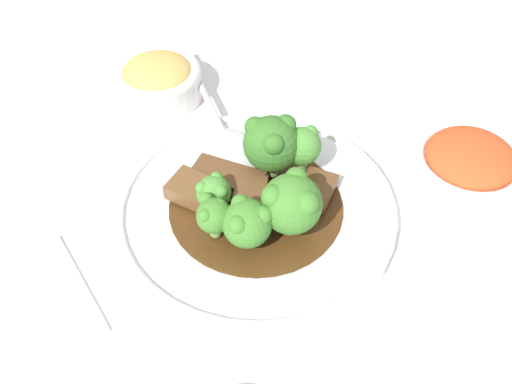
{
  "coord_description": "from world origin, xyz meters",
  "views": [
    {
      "loc": [
        0.26,
        -0.27,
        0.44
      ],
      "look_at": [
        0.0,
        0.0,
        0.03
      ],
      "focal_mm": 42.0,
      "sensor_mm": 36.0,
      "label": 1
    }
  ],
  "objects_px": {
    "beef_strip_3": "(226,178)",
    "broccoli_floret_0": "(291,203)",
    "broccoli_floret_2": "(271,143)",
    "side_bowl_appetizer": "(158,80)",
    "beef_strip_4": "(288,196)",
    "side_bowl_kimchi": "(467,169)",
    "beef_strip_2": "(316,190)",
    "beef_strip_1": "(250,205)",
    "broccoli_floret_1": "(247,222)",
    "broccoli_floret_3": "(214,192)",
    "serving_spoon": "(229,142)",
    "beef_strip_0": "(195,190)",
    "main_plate": "(256,209)",
    "broccoli_floret_5": "(298,143)",
    "broccoli_floret_4": "(211,213)"
  },
  "relations": [
    {
      "from": "beef_strip_3",
      "to": "broccoli_floret_0",
      "type": "relative_size",
      "value": 1.29
    },
    {
      "from": "beef_strip_3",
      "to": "broccoli_floret_2",
      "type": "relative_size",
      "value": 1.2
    },
    {
      "from": "side_bowl_appetizer",
      "to": "beef_strip_4",
      "type": "bearing_deg",
      "value": -7.14
    },
    {
      "from": "side_bowl_kimchi",
      "to": "beef_strip_2",
      "type": "bearing_deg",
      "value": -127.16
    },
    {
      "from": "beef_strip_1",
      "to": "broccoli_floret_1",
      "type": "height_order",
      "value": "broccoli_floret_1"
    },
    {
      "from": "side_bowl_kimchi",
      "to": "broccoli_floret_3",
      "type": "bearing_deg",
      "value": -126.12
    },
    {
      "from": "serving_spoon",
      "to": "beef_strip_3",
      "type": "bearing_deg",
      "value": -46.52
    },
    {
      "from": "beef_strip_0",
      "to": "beef_strip_4",
      "type": "xyz_separation_m",
      "value": [
        0.07,
        0.06,
        -0.0
      ]
    },
    {
      "from": "main_plate",
      "to": "beef_strip_3",
      "type": "distance_m",
      "value": 0.04
    },
    {
      "from": "beef_strip_0",
      "to": "serving_spoon",
      "type": "relative_size",
      "value": 0.25
    },
    {
      "from": "beef_strip_1",
      "to": "beef_strip_2",
      "type": "height_order",
      "value": "beef_strip_1"
    },
    {
      "from": "broccoli_floret_1",
      "to": "serving_spoon",
      "type": "relative_size",
      "value": 0.21
    },
    {
      "from": "main_plate",
      "to": "broccoli_floret_1",
      "type": "height_order",
      "value": "broccoli_floret_1"
    },
    {
      "from": "main_plate",
      "to": "beef_strip_0",
      "type": "relative_size",
      "value": 4.81
    },
    {
      "from": "beef_strip_4",
      "to": "broccoli_floret_0",
      "type": "height_order",
      "value": "broccoli_floret_0"
    },
    {
      "from": "beef_strip_4",
      "to": "broccoli_floret_5",
      "type": "xyz_separation_m",
      "value": [
        -0.02,
        0.04,
        0.03
      ]
    },
    {
      "from": "broccoli_floret_0",
      "to": "serving_spoon",
      "type": "xyz_separation_m",
      "value": [
        -0.12,
        0.04,
        -0.03
      ]
    },
    {
      "from": "serving_spoon",
      "to": "side_bowl_kimchi",
      "type": "distance_m",
      "value": 0.24
    },
    {
      "from": "beef_strip_0",
      "to": "broccoli_floret_3",
      "type": "relative_size",
      "value": 1.52
    },
    {
      "from": "broccoli_floret_1",
      "to": "broccoli_floret_5",
      "type": "distance_m",
      "value": 0.11
    },
    {
      "from": "broccoli_floret_2",
      "to": "beef_strip_3",
      "type": "bearing_deg",
      "value": -115.12
    },
    {
      "from": "broccoli_floret_3",
      "to": "broccoli_floret_5",
      "type": "xyz_separation_m",
      "value": [
        0.02,
        0.09,
        0.01
      ]
    },
    {
      "from": "broccoli_floret_3",
      "to": "broccoli_floret_5",
      "type": "distance_m",
      "value": 0.1
    },
    {
      "from": "beef_strip_2",
      "to": "main_plate",
      "type": "bearing_deg",
      "value": -122.9
    },
    {
      "from": "beef_strip_1",
      "to": "beef_strip_3",
      "type": "height_order",
      "value": "beef_strip_1"
    },
    {
      "from": "beef_strip_0",
      "to": "beef_strip_3",
      "type": "xyz_separation_m",
      "value": [
        0.01,
        0.03,
        -0.0
      ]
    },
    {
      "from": "broccoli_floret_5",
      "to": "broccoli_floret_2",
      "type": "bearing_deg",
      "value": -122.34
    },
    {
      "from": "broccoli_floret_1",
      "to": "broccoli_floret_4",
      "type": "xyz_separation_m",
      "value": [
        -0.03,
        -0.01,
        -0.0
      ]
    },
    {
      "from": "main_plate",
      "to": "beef_strip_2",
      "type": "distance_m",
      "value": 0.06
    },
    {
      "from": "beef_strip_0",
      "to": "serving_spoon",
      "type": "xyz_separation_m",
      "value": [
        -0.03,
        0.07,
        -0.0
      ]
    },
    {
      "from": "beef_strip_2",
      "to": "broccoli_floret_5",
      "type": "height_order",
      "value": "broccoli_floret_5"
    },
    {
      "from": "side_bowl_appetizer",
      "to": "broccoli_floret_0",
      "type": "bearing_deg",
      "value": -11.76
    },
    {
      "from": "beef_strip_3",
      "to": "broccoli_floret_0",
      "type": "bearing_deg",
      "value": 1.24
    },
    {
      "from": "beef_strip_1",
      "to": "broccoli_floret_0",
      "type": "bearing_deg",
      "value": 14.36
    },
    {
      "from": "beef_strip_3",
      "to": "side_bowl_kimchi",
      "type": "xyz_separation_m",
      "value": [
        0.16,
        0.17,
        0.0
      ]
    },
    {
      "from": "broccoli_floret_4",
      "to": "serving_spoon",
      "type": "distance_m",
      "value": 0.11
    },
    {
      "from": "beef_strip_3",
      "to": "side_bowl_appetizer",
      "type": "xyz_separation_m",
      "value": [
        -0.17,
        0.05,
        -0.0
      ]
    },
    {
      "from": "beef_strip_1",
      "to": "serving_spoon",
      "type": "height_order",
      "value": "beef_strip_1"
    },
    {
      "from": "side_bowl_kimchi",
      "to": "side_bowl_appetizer",
      "type": "relative_size",
      "value": 1.13
    },
    {
      "from": "broccoli_floret_4",
      "to": "serving_spoon",
      "type": "height_order",
      "value": "broccoli_floret_4"
    },
    {
      "from": "beef_strip_1",
      "to": "broccoli_floret_4",
      "type": "relative_size",
      "value": 1.66
    },
    {
      "from": "beef_strip_1",
      "to": "beef_strip_4",
      "type": "height_order",
      "value": "beef_strip_1"
    },
    {
      "from": "main_plate",
      "to": "serving_spoon",
      "type": "xyz_separation_m",
      "value": [
        -0.08,
        0.04,
        0.02
      ]
    },
    {
      "from": "beef_strip_2",
      "to": "broccoli_floret_3",
      "type": "distance_m",
      "value": 0.1
    },
    {
      "from": "beef_strip_2",
      "to": "broccoli_floret_1",
      "type": "height_order",
      "value": "broccoli_floret_1"
    },
    {
      "from": "beef_strip_0",
      "to": "beef_strip_3",
      "type": "distance_m",
      "value": 0.03
    },
    {
      "from": "broccoli_floret_5",
      "to": "beef_strip_2",
      "type": "bearing_deg",
      "value": -20.18
    },
    {
      "from": "broccoli_floret_0",
      "to": "broccoli_floret_5",
      "type": "distance_m",
      "value": 0.08
    },
    {
      "from": "broccoli_floret_0",
      "to": "broccoli_floret_1",
      "type": "distance_m",
      "value": 0.04
    },
    {
      "from": "main_plate",
      "to": "serving_spoon",
      "type": "bearing_deg",
      "value": 154.3
    }
  ]
}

